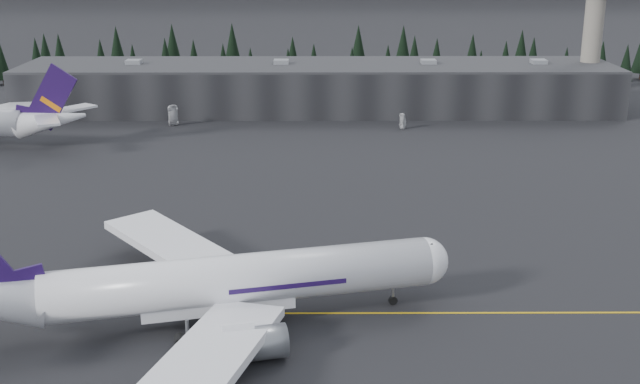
{
  "coord_description": "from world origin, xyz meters",
  "views": [
    {
      "loc": [
        -0.58,
        -92.91,
        44.43
      ],
      "look_at": [
        0.0,
        20.0,
        9.0
      ],
      "focal_mm": 45.0,
      "sensor_mm": 36.0,
      "label": 1
    }
  ],
  "objects_px": {
    "control_tower": "(594,22)",
    "gse_vehicle_a": "(173,123)",
    "gse_vehicle_b": "(403,126)",
    "jet_main": "(194,285)",
    "terminal": "(318,87)"
  },
  "relations": [
    {
      "from": "control_tower",
      "to": "gse_vehicle_a",
      "type": "distance_m",
      "value": 116.12
    },
    {
      "from": "control_tower",
      "to": "gse_vehicle_b",
      "type": "height_order",
      "value": "control_tower"
    },
    {
      "from": "control_tower",
      "to": "jet_main",
      "type": "relative_size",
      "value": 0.59
    },
    {
      "from": "terminal",
      "to": "jet_main",
      "type": "distance_m",
      "value": 131.28
    },
    {
      "from": "terminal",
      "to": "jet_main",
      "type": "bearing_deg",
      "value": -96.61
    },
    {
      "from": "jet_main",
      "to": "gse_vehicle_b",
      "type": "xyz_separation_m",
      "value": [
        36.07,
        106.28,
        -4.74
      ]
    },
    {
      "from": "control_tower",
      "to": "gse_vehicle_b",
      "type": "relative_size",
      "value": 9.44
    },
    {
      "from": "terminal",
      "to": "gse_vehicle_a",
      "type": "relative_size",
      "value": 30.01
    },
    {
      "from": "gse_vehicle_a",
      "to": "jet_main",
      "type": "bearing_deg",
      "value": -95.91
    },
    {
      "from": "gse_vehicle_b",
      "to": "terminal",
      "type": "bearing_deg",
      "value": -173.73
    },
    {
      "from": "jet_main",
      "to": "gse_vehicle_b",
      "type": "distance_m",
      "value": 112.33
    },
    {
      "from": "terminal",
      "to": "control_tower",
      "type": "xyz_separation_m",
      "value": [
        75.0,
        3.0,
        17.11
      ]
    },
    {
      "from": "gse_vehicle_b",
      "to": "gse_vehicle_a",
      "type": "bearing_deg",
      "value": -128.83
    },
    {
      "from": "control_tower",
      "to": "jet_main",
      "type": "distance_m",
      "value": 161.99
    },
    {
      "from": "control_tower",
      "to": "gse_vehicle_b",
      "type": "bearing_deg",
      "value": -153.34
    }
  ]
}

